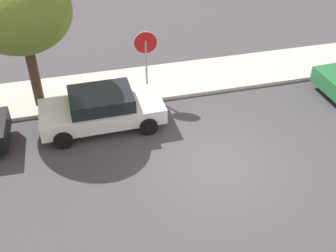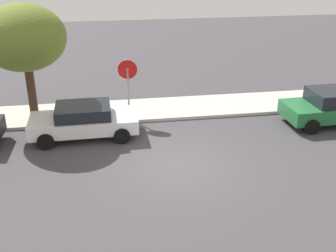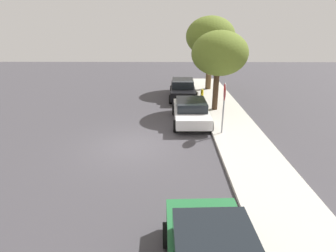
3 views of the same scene
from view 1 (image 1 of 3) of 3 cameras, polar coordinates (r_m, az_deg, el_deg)
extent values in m
plane|color=#423F44|center=(13.61, 6.77, -5.11)|extent=(60.00, 60.00, 0.00)
cube|color=beige|center=(17.67, 0.89, 6.29)|extent=(32.00, 2.66, 0.14)
cylinder|color=gray|center=(16.13, -2.93, 7.63)|extent=(0.08, 0.08, 2.38)
cylinder|color=white|center=(15.62, -3.06, 11.18)|extent=(0.90, 0.10, 0.90)
cylinder|color=red|center=(15.62, -3.06, 11.18)|extent=(0.84, 0.10, 0.84)
cube|color=white|center=(15.00, -8.92, 1.99)|extent=(4.30, 1.95, 0.56)
cube|color=black|center=(14.71, -9.08, 3.65)|extent=(2.18, 1.69, 0.48)
cylinder|color=black|center=(14.36, -14.03, -1.85)|extent=(0.64, 0.23, 0.64)
cylinder|color=black|center=(15.91, -14.48, 2.25)|extent=(0.64, 0.23, 0.64)
cylinder|color=black|center=(14.55, -2.65, -0.04)|extent=(0.64, 0.23, 0.64)
cylinder|color=black|center=(16.08, -4.18, 3.85)|extent=(0.64, 0.23, 0.64)
cylinder|color=black|center=(18.50, 20.38, 6.23)|extent=(0.65, 0.24, 0.64)
cylinder|color=#422D1E|center=(16.16, -17.59, 6.29)|extent=(0.36, 0.36, 2.57)
ellipsoid|color=olive|center=(15.24, -19.53, 14.35)|extent=(3.50, 3.50, 2.74)
camera|label=2|loc=(4.27, 119.93, -47.57)|focal=45.00mm
camera|label=3|loc=(19.26, 40.91, 17.58)|focal=28.00mm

